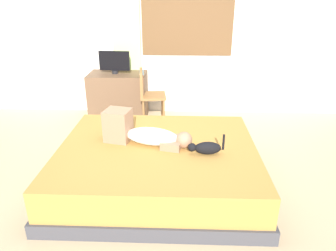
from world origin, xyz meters
name	(u,v)px	position (x,y,z in m)	size (l,w,h in m)	color
ground_plane	(152,185)	(0.00, 0.00, 0.00)	(16.00, 16.00, 0.00)	tan
back_wall_with_window	(163,24)	(0.01, 2.37, 1.45)	(6.40, 0.14, 2.90)	silver
bed	(158,165)	(0.06, 0.05, 0.22)	(2.10, 1.81, 0.45)	#38383D
person_lying	(143,133)	(-0.09, 0.13, 0.56)	(0.94, 0.44, 0.34)	silver
cat	(206,148)	(0.55, -0.10, 0.52)	(0.36, 0.12, 0.21)	black
desk	(119,96)	(-0.70, 1.97, 0.37)	(0.90, 0.56, 0.74)	brown
tv_monitor	(114,62)	(-0.73, 1.97, 0.92)	(0.48, 0.10, 0.35)	black
cup	(141,72)	(-0.31, 1.89, 0.78)	(0.06, 0.06, 0.08)	teal
chair_by_desk	(148,93)	(-0.19, 1.71, 0.51)	(0.42, 0.42, 0.86)	brown
curtain_left	(127,37)	(-0.57, 2.25, 1.26)	(0.44, 0.06, 2.52)	#ADCC75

